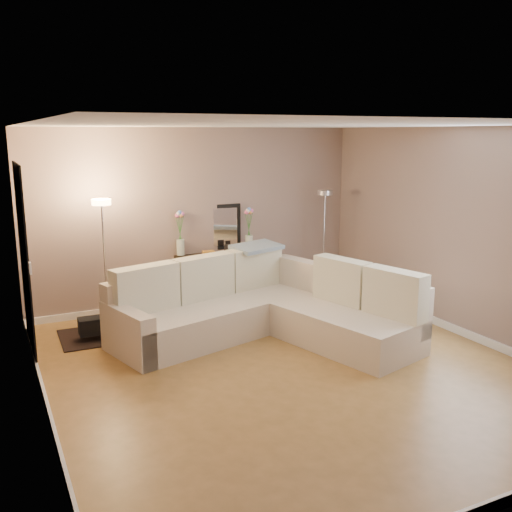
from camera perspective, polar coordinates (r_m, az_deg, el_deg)
name	(u,v)px	position (r m, az deg, el deg)	size (l,w,h in m)	color
floor	(288,368)	(6.37, 3.20, -11.15)	(5.00, 5.50, 0.01)	olive
ceiling	(291,124)	(5.85, 3.51, 13.02)	(5.00, 5.50, 0.01)	white
wall_back	(198,217)	(8.46, -5.81, 3.85)	(5.00, 0.02, 2.60)	gray
wall_front	(505,333)	(3.90, 23.68, -7.10)	(5.00, 0.02, 2.60)	gray
wall_left	(34,278)	(5.26, -21.30, -2.05)	(0.02, 5.50, 2.60)	gray
wall_right	(467,234)	(7.51, 20.33, 2.10)	(0.02, 5.50, 2.60)	gray
baseboard_back	(200,299)	(8.70, -5.58, -4.34)	(5.00, 0.03, 0.10)	white
baseboard_front	(485,508)	(4.46, 21.94, -22.38)	(5.00, 0.03, 0.10)	white
baseboard_left	(48,411)	(5.68, -20.04, -14.34)	(0.03, 5.50, 0.10)	white
baseboard_right	(458,330)	(7.80, 19.52, -6.99)	(0.03, 5.50, 0.10)	white
doorway	(25,261)	(6.96, -22.14, -0.47)	(0.02, 1.20, 2.20)	black
switch_plate	(30,268)	(6.11, -21.64, -1.14)	(0.02, 0.08, 0.12)	white
sectional_sofa	(262,308)	(7.20, 0.60, -5.21)	(3.39, 2.83, 0.98)	beige
throw_blanket	(257,247)	(7.86, 0.08, 0.92)	(0.71, 0.41, 0.05)	gray
console_table	(211,276)	(8.55, -4.50, -1.98)	(1.27, 0.47, 0.76)	black
leaning_mirror	(212,227)	(8.58, -4.38, 2.86)	(0.88, 0.14, 0.69)	black
table_decor	(216,251)	(8.45, -4.02, 0.51)	(0.53, 0.15, 0.12)	orange
flower_vase_left	(180,236)	(8.32, -7.58, 1.97)	(0.15, 0.13, 0.65)	silver
flower_vase_right	(249,232)	(8.59, -0.71, 2.40)	(0.15, 0.13, 0.65)	silver
floor_lamp_lit	(103,238)	(7.59, -15.03, 1.77)	(0.25, 0.25, 1.70)	silver
floor_lamp_unlit	(324,222)	(8.93, 6.85, 3.44)	(0.26, 0.26, 1.66)	silver
charcoal_rug	(106,335)	(7.57, -14.80, -7.60)	(1.11, 0.83, 0.01)	black
black_bag	(92,326)	(7.39, -16.11, -6.71)	(0.31, 0.22, 0.20)	black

